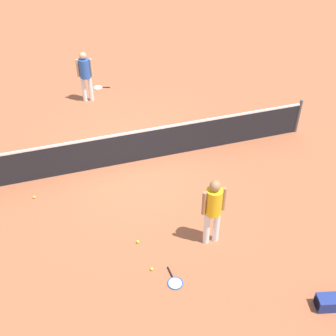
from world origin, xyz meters
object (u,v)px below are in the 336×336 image
object	(u,v)px
player_far_side	(85,73)
tennis_ball_near_player	(138,242)
tennis_racket_far_player	(99,87)
player_near_side	(213,207)
tennis_racket_near_player	(175,282)
tennis_ball_midcourt	(152,269)
equipment_bag	(336,302)
tennis_ball_baseline	(34,197)

from	to	relation	value
player_far_side	tennis_ball_near_player	xyz separation A→B (m)	(0.03, -6.67, -0.98)
player_far_side	tennis_ball_near_player	distance (m)	6.74
tennis_racket_far_player	player_near_side	bearing A→B (deg)	-82.19
player_near_side	tennis_racket_near_player	xyz separation A→B (m)	(-1.09, -0.82, -1.00)
tennis_ball_midcourt	equipment_bag	xyz separation A→B (m)	(3.06, -1.85, 0.11)
tennis_ball_near_player	tennis_ball_baseline	world-z (taller)	same
tennis_racket_near_player	tennis_ball_baseline	bearing A→B (deg)	126.51
tennis_ball_midcourt	tennis_ball_baseline	bearing A→B (deg)	126.06
tennis_racket_far_player	tennis_ball_midcourt	size ratio (longest dim) A/B	9.20
player_near_side	tennis_racket_far_player	distance (m)	8.03
tennis_ball_baseline	equipment_bag	distance (m)	7.12
player_near_side	tennis_ball_midcourt	distance (m)	1.79
player_near_side	tennis_racket_far_player	size ratio (longest dim) A/B	2.80
player_far_side	tennis_racket_near_player	world-z (taller)	player_far_side
player_near_side	tennis_ball_midcourt	size ratio (longest dim) A/B	25.76
tennis_ball_near_player	equipment_bag	bearing A→B (deg)	-40.10
player_near_side	equipment_bag	world-z (taller)	player_near_side
tennis_racket_near_player	tennis_racket_far_player	world-z (taller)	same
player_near_side	tennis_ball_baseline	xyz separation A→B (m)	(-3.62, 2.59, -0.98)
tennis_racket_near_player	equipment_bag	world-z (taller)	equipment_bag
player_near_side	player_far_side	bearing A→B (deg)	102.48
tennis_ball_midcourt	equipment_bag	size ratio (longest dim) A/B	0.08
player_far_side	tennis_ball_baseline	distance (m)	5.04
player_near_side	player_far_side	world-z (taller)	same
tennis_racket_far_player	tennis_ball_baseline	distance (m)	5.88
tennis_racket_near_player	equipment_bag	size ratio (longest dim) A/B	0.70
player_near_side	tennis_ball_baseline	distance (m)	4.55
tennis_ball_midcourt	tennis_ball_near_player	bearing A→B (deg)	96.45
player_near_side	tennis_racket_far_player	xyz separation A→B (m)	(-1.08, 7.89, -1.00)
tennis_racket_near_player	tennis_ball_midcourt	world-z (taller)	tennis_ball_midcourt
player_far_side	tennis_ball_baseline	bearing A→B (deg)	-114.47
player_near_side	equipment_bag	xyz separation A→B (m)	(1.61, -2.24, -0.87)
tennis_racket_far_player	tennis_ball_near_player	size ratio (longest dim) A/B	9.20
player_far_side	tennis_ball_near_player	size ratio (longest dim) A/B	25.76
tennis_ball_midcourt	tennis_ball_baseline	size ratio (longest dim) A/B	1.00
tennis_ball_baseline	equipment_bag	xyz separation A→B (m)	(5.23, -4.83, 0.11)
player_far_side	tennis_racket_far_player	size ratio (longest dim) A/B	2.80
tennis_racket_near_player	equipment_bag	bearing A→B (deg)	-27.66
tennis_ball_near_player	tennis_ball_midcourt	bearing A→B (deg)	-83.55
tennis_ball_baseline	tennis_racket_near_player	bearing A→B (deg)	-53.49
equipment_bag	player_near_side	bearing A→B (deg)	125.77
tennis_ball_midcourt	equipment_bag	bearing A→B (deg)	-31.13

